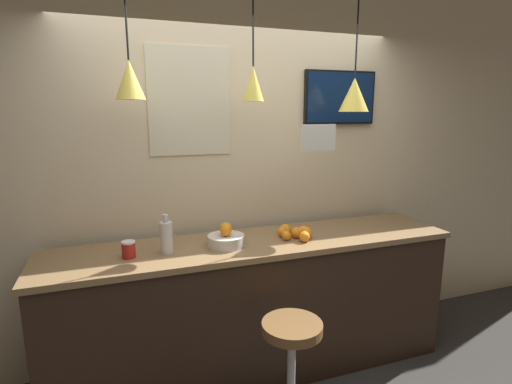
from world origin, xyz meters
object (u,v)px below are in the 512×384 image
(spread_jar, at_px, (129,249))
(fruit_bowl, at_px, (226,238))
(mounted_tv, at_px, (340,98))
(juice_bottle, at_px, (166,237))
(bar_stool, at_px, (291,357))

(spread_jar, bearing_deg, fruit_bowl, -0.06)
(spread_jar, height_order, mounted_tv, mounted_tv)
(fruit_bowl, distance_m, mounted_tv, 1.49)
(mounted_tv, bearing_deg, spread_jar, -166.51)
(juice_bottle, distance_m, mounted_tv, 1.77)
(bar_stool, relative_size, spread_jar, 6.57)
(fruit_bowl, bearing_deg, mounted_tv, 20.74)
(juice_bottle, xyz_separation_m, mounted_tv, (1.48, 0.41, 0.89))
(bar_stool, bearing_deg, juice_bottle, 138.24)
(bar_stool, height_order, spread_jar, spread_jar)
(fruit_bowl, xyz_separation_m, spread_jar, (-0.62, 0.00, -0.00))
(bar_stool, xyz_separation_m, spread_jar, (-0.86, 0.56, 0.58))
(fruit_bowl, height_order, juice_bottle, juice_bottle)
(juice_bottle, relative_size, mounted_tv, 0.41)
(juice_bottle, height_order, spread_jar, juice_bottle)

